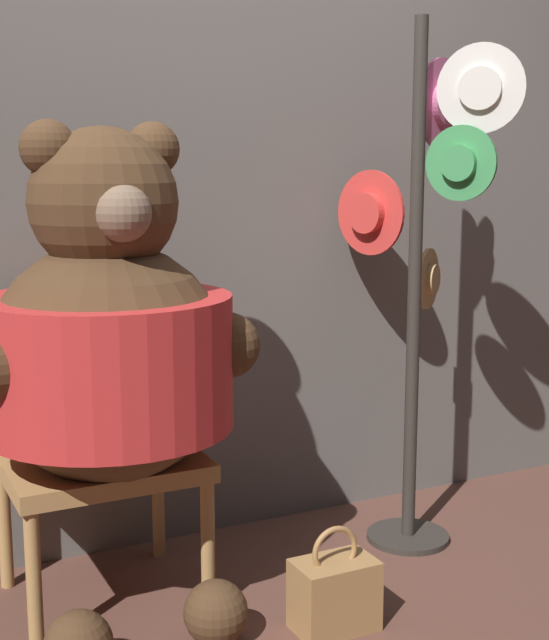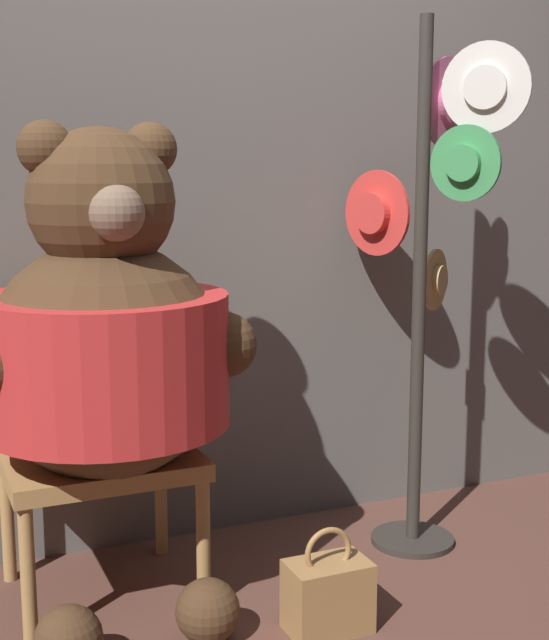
{
  "view_description": "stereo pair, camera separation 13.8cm",
  "coord_description": "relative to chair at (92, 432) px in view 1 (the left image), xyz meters",
  "views": [
    {
      "loc": [
        -1.01,
        -2.2,
        1.26
      ],
      "look_at": [
        0.16,
        0.15,
        0.8
      ],
      "focal_mm": 50.0,
      "sensor_mm": 36.0,
      "label": 1
    },
    {
      "loc": [
        -0.89,
        -2.26,
        1.26
      ],
      "look_at": [
        0.16,
        0.15,
        0.8
      ],
      "focal_mm": 50.0,
      "sensor_mm": 36.0,
      "label": 2
    }
  ],
  "objects": [
    {
      "name": "chair",
      "position": [
        0.0,
        0.0,
        0.0
      ],
      "size": [
        0.54,
        0.48,
        0.9
      ],
      "color": "#B2844C",
      "rests_on": "ground_plane"
    },
    {
      "name": "ground_plane",
      "position": [
        0.37,
        -0.3,
        -0.49
      ],
      "size": [
        14.0,
        14.0,
        0.0
      ],
      "primitive_type": "plane",
      "color": "brown"
    },
    {
      "name": "hat_display_rack",
      "position": [
        1.09,
        -0.11,
        0.53
      ],
      "size": [
        0.4,
        0.58,
        1.72
      ],
      "color": "#332D28",
      "rests_on": "ground_plane"
    },
    {
      "name": "teddy_bear",
      "position": [
        0.01,
        -0.16,
        0.29
      ],
      "size": [
        0.82,
        0.73,
        1.38
      ],
      "color": "#4C331E",
      "rests_on": "ground_plane"
    },
    {
      "name": "handbag_on_ground",
      "position": [
        0.52,
        -0.53,
        -0.38
      ],
      "size": [
        0.22,
        0.14,
        0.3
      ],
      "color": "#A87A47",
      "rests_on": "ground_plane"
    },
    {
      "name": "wall_back",
      "position": [
        0.37,
        0.29,
        0.84
      ],
      "size": [
        8.0,
        0.1,
        2.66
      ],
      "color": "#66605B",
      "rests_on": "ground_plane"
    }
  ]
}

